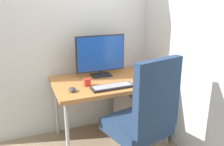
# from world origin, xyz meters

# --- Properties ---
(ground_plane) EXTENTS (8.00, 8.00, 0.00)m
(ground_plane) POSITION_xyz_m (0.00, 0.00, 0.00)
(ground_plane) COLOR gray
(wall_back) EXTENTS (2.89, 0.04, 2.80)m
(wall_back) POSITION_xyz_m (0.00, 0.40, 1.40)
(wall_back) COLOR silver
(wall_back) RESTS_ON ground_plane
(wall_side_right) EXTENTS (0.04, 2.42, 2.80)m
(wall_side_right) POSITION_xyz_m (0.64, -0.24, 1.40)
(wall_side_right) COLOR silver
(wall_side_right) RESTS_ON ground_plane
(desk) EXTENTS (1.21, 0.73, 0.71)m
(desk) POSITION_xyz_m (0.00, 0.00, 0.66)
(desk) COLOR #B27038
(desk) RESTS_ON ground_plane
(office_chair) EXTENTS (0.66, 0.64, 1.12)m
(office_chair) POSITION_xyz_m (0.04, -0.66, 0.58)
(office_chair) COLOR black
(office_chair) RESTS_ON ground_plane
(filing_cabinet) EXTENTS (0.43, 0.54, 0.58)m
(filing_cabinet) POSITION_xyz_m (0.34, -0.04, 0.29)
(filing_cabinet) COLOR gray
(filing_cabinet) RESTS_ON ground_plane
(monitor) EXTENTS (0.55, 0.17, 0.45)m
(monitor) POSITION_xyz_m (-0.05, 0.19, 0.95)
(monitor) COLOR black
(monitor) RESTS_ON desk
(keyboard) EXTENTS (0.42, 0.15, 0.03)m
(keyboard) POSITION_xyz_m (-0.07, -0.23, 0.72)
(keyboard) COLOR black
(keyboard) RESTS_ON desk
(mouse) EXTENTS (0.07, 0.10, 0.04)m
(mouse) POSITION_xyz_m (-0.46, -0.17, 0.73)
(mouse) COLOR #333338
(mouse) RESTS_ON desk
(pen_holder) EXTENTS (0.08, 0.08, 0.18)m
(pen_holder) POSITION_xyz_m (0.51, 0.18, 0.76)
(pen_holder) COLOR #9EA0A5
(pen_holder) RESTS_ON desk
(notebook) EXTENTS (0.15, 0.17, 0.02)m
(notebook) POSITION_xyz_m (0.47, -0.20, 0.72)
(notebook) COLOR beige
(notebook) RESTS_ON desk
(desk_clamp_accessory) EXTENTS (0.06, 0.06, 0.07)m
(desk_clamp_accessory) POSITION_xyz_m (-0.28, -0.08, 0.75)
(desk_clamp_accessory) COLOR red
(desk_clamp_accessory) RESTS_ON desk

